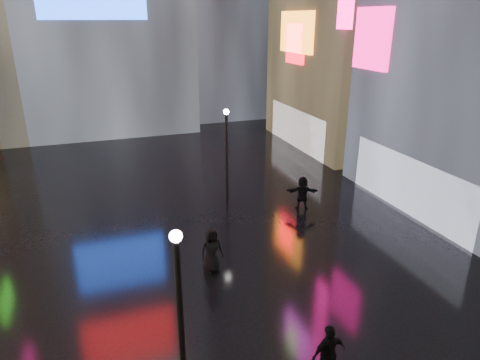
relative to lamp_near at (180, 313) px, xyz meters
name	(u,v)px	position (x,y,z in m)	size (l,w,h in m)	color
ground	(188,219)	(2.60, 11.00, -2.94)	(140.00, 140.00, 0.00)	black
lamp_near	(180,313)	(0.00, 0.00, 0.00)	(0.30, 0.30, 5.20)	black
lamp_far	(227,150)	(5.21, 12.56, 0.00)	(0.30, 0.30, 5.20)	black
pedestrian_3	(329,353)	(3.99, -0.49, -2.03)	(1.07, 0.45, 1.83)	black
pedestrian_4	(212,250)	(2.43, 5.96, -1.98)	(0.94, 0.61, 1.92)	black
pedestrian_5	(302,193)	(8.64, 10.15, -2.02)	(1.71, 0.55, 1.85)	black
umbrella_2	(211,219)	(2.43, 5.96, -0.63)	(0.87, 0.88, 0.80)	black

